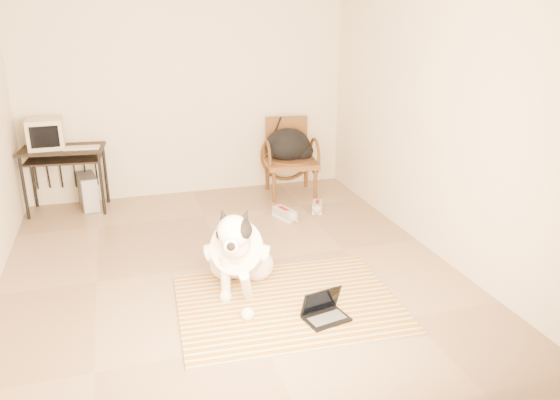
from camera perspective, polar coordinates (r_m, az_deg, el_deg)
name	(u,v)px	position (r m, az deg, el deg)	size (l,w,h in m)	color
floor	(228,265)	(5.17, -5.49, -6.74)	(4.50, 4.50, 0.00)	#94785B
wall_back	(187,87)	(6.93, -9.70, 11.55)	(4.50, 4.50, 0.00)	beige
wall_front	(313,212)	(2.64, 3.49, -1.24)	(4.50, 4.50, 0.00)	beige
wall_right	(429,110)	(5.47, 15.29, 9.05)	(4.50, 4.50, 0.00)	beige
rug	(288,303)	(4.51, 0.85, -10.73)	(1.83, 1.44, 0.02)	#CF6109
dog	(239,253)	(4.60, -4.30, -5.53)	(0.62, 1.16, 0.84)	white
laptop	(324,311)	(4.29, 4.64, -11.49)	(0.37, 0.30, 0.23)	black
computer_desk	(63,157)	(6.74, -21.70, 4.18)	(0.96, 0.60, 0.76)	black
crt_monitor	(45,134)	(6.74, -23.31, 6.39)	(0.39, 0.38, 0.34)	beige
desk_keyboard	(82,148)	(6.60, -20.01, 5.15)	(0.38, 0.14, 0.03)	beige
pc_tower	(88,192)	(6.88, -19.40, 0.84)	(0.25, 0.46, 0.41)	#515154
rattan_chair	(290,157)	(6.94, 1.03, 4.51)	(0.69, 0.67, 0.95)	brown
backpack	(290,146)	(6.86, 1.02, 5.65)	(0.61, 0.47, 0.42)	black
sneaker_left	(285,214)	(6.22, 0.50, -1.47)	(0.23, 0.35, 0.11)	white
sneaker_right	(317,207)	(6.48, 3.91, -0.71)	(0.21, 0.30, 0.10)	white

